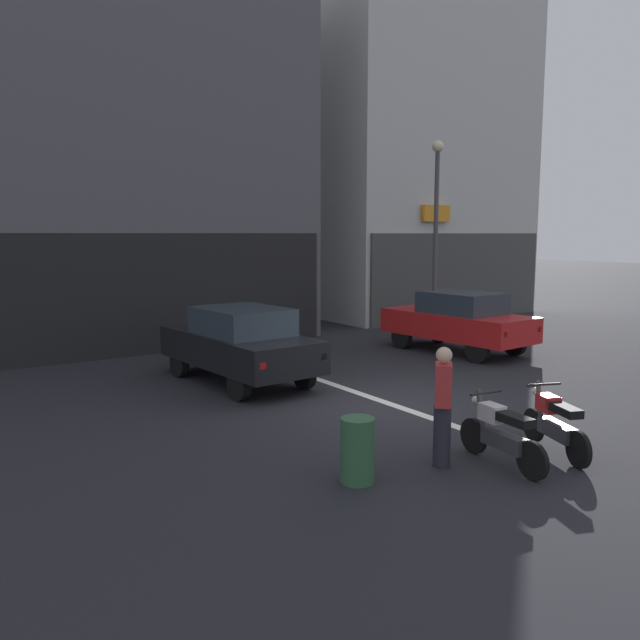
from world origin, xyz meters
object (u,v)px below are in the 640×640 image
object	(u,v)px
street_lamp	(436,216)
trash_bin	(357,450)
car_red_parked_kerbside	(458,320)
motorcycle_white_row_leftmost	(501,433)
motorcycle_red_row_left_mid	(555,423)
car_black_crossing_near	(240,342)
car_white_down_street	(193,300)
person_by_motorcycles	(443,406)

from	to	relation	value
street_lamp	trash_bin	world-z (taller)	street_lamp
car_red_parked_kerbside	street_lamp	distance (m)	4.10
motorcycle_white_row_leftmost	motorcycle_red_row_left_mid	world-z (taller)	same
street_lamp	car_black_crossing_near	bearing A→B (deg)	-162.73
car_black_crossing_near	motorcycle_white_row_leftmost	bearing A→B (deg)	-83.04
car_black_crossing_near	motorcycle_white_row_leftmost	world-z (taller)	car_black_crossing_near
street_lamp	motorcycle_white_row_leftmost	size ratio (longest dim) A/B	3.61
car_white_down_street	person_by_motorcycles	bearing A→B (deg)	-99.60
street_lamp	car_white_down_street	bearing A→B (deg)	130.95
car_red_parked_kerbside	car_black_crossing_near	bearing A→B (deg)	179.72
street_lamp	trash_bin	distance (m)	12.87
car_red_parked_kerbside	street_lamp	size ratio (longest dim) A/B	0.70
street_lamp	person_by_motorcycles	size ratio (longest dim) A/B	3.60
motorcycle_white_row_leftmost	motorcycle_red_row_left_mid	distance (m)	1.03
car_red_parked_kerbside	motorcycle_red_row_left_mid	world-z (taller)	car_red_parked_kerbside
motorcycle_red_row_left_mid	person_by_motorcycles	bearing A→B (deg)	162.59
car_black_crossing_near	car_red_parked_kerbside	distance (m)	6.52
motorcycle_red_row_left_mid	street_lamp	bearing A→B (deg)	55.30
car_white_down_street	trash_bin	size ratio (longest dim) A/B	4.97
car_red_parked_kerbside	person_by_motorcycles	size ratio (longest dim) A/B	2.53
car_white_down_street	motorcycle_white_row_leftmost	world-z (taller)	car_white_down_street
person_by_motorcycles	trash_bin	world-z (taller)	person_by_motorcycles
car_black_crossing_near	motorcycle_red_row_left_mid	distance (m)	6.78
person_by_motorcycles	trash_bin	size ratio (longest dim) A/B	1.96
car_white_down_street	motorcycle_white_row_leftmost	bearing A→B (deg)	-96.76
car_black_crossing_near	person_by_motorcycles	xyz separation A→B (m)	(0.09, -5.98, -0.03)
trash_bin	street_lamp	bearing A→B (deg)	41.77
car_red_parked_kerbside	car_white_down_street	bearing A→B (deg)	113.96
car_red_parked_kerbside	street_lamp	bearing A→B (deg)	58.73
street_lamp	person_by_motorcycles	distance (m)	11.99
car_black_crossing_near	street_lamp	distance (m)	8.90
person_by_motorcycles	motorcycle_white_row_leftmost	bearing A→B (deg)	-31.74
car_red_parked_kerbside	motorcycle_white_row_leftmost	distance (m)	8.59
trash_bin	car_black_crossing_near	bearing A→B (deg)	78.07
car_black_crossing_near	car_red_parked_kerbside	bearing A→B (deg)	-0.28
car_red_parked_kerbside	trash_bin	bearing A→B (deg)	-143.38
motorcycle_red_row_left_mid	person_by_motorcycles	world-z (taller)	person_by_motorcycles
car_white_down_street	trash_bin	xyz separation A→B (m)	(-3.81, -14.60, -0.46)
motorcycle_white_row_leftmost	motorcycle_red_row_left_mid	size ratio (longest dim) A/B	1.06
car_black_crossing_near	car_red_parked_kerbside	size ratio (longest dim) A/B	1.00
motorcycle_white_row_leftmost	car_red_parked_kerbside	bearing A→B (deg)	48.04
car_black_crossing_near	street_lamp	world-z (taller)	street_lamp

